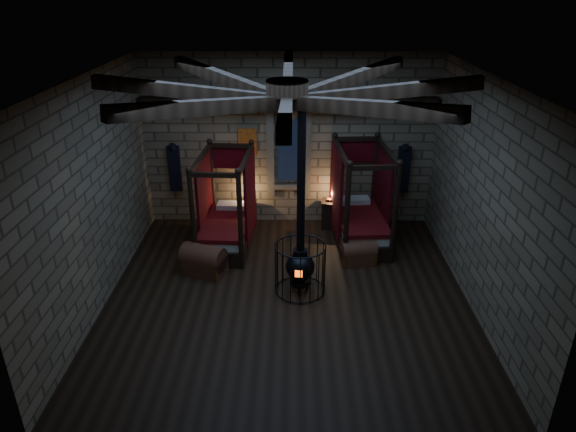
{
  "coord_description": "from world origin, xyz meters",
  "views": [
    {
      "loc": [
        0.1,
        -8.53,
        5.67
      ],
      "look_at": [
        0.01,
        0.6,
        1.45
      ],
      "focal_mm": 32.0,
      "sensor_mm": 36.0,
      "label": 1
    }
  ],
  "objects_px": {
    "bed_left": "(227,224)",
    "trunk_left": "(203,261)",
    "bed_right": "(359,218)",
    "stove": "(300,264)",
    "trunk_right": "(358,253)"
  },
  "relations": [
    {
      "from": "trunk_left",
      "to": "stove",
      "type": "xyz_separation_m",
      "value": [
        2.03,
        -0.68,
        0.33
      ]
    },
    {
      "from": "trunk_left",
      "to": "trunk_right",
      "type": "height_order",
      "value": "trunk_left"
    },
    {
      "from": "trunk_left",
      "to": "stove",
      "type": "height_order",
      "value": "stove"
    },
    {
      "from": "stove",
      "to": "trunk_left",
      "type": "bearing_deg",
      "value": 168.28
    },
    {
      "from": "bed_right",
      "to": "stove",
      "type": "distance_m",
      "value": 2.66
    },
    {
      "from": "stove",
      "to": "bed_left",
      "type": "bearing_deg",
      "value": 137.1
    },
    {
      "from": "bed_right",
      "to": "trunk_right",
      "type": "height_order",
      "value": "bed_right"
    },
    {
      "from": "trunk_right",
      "to": "stove",
      "type": "bearing_deg",
      "value": -147.49
    },
    {
      "from": "trunk_left",
      "to": "stove",
      "type": "bearing_deg",
      "value": 2.0
    },
    {
      "from": "bed_left",
      "to": "trunk_left",
      "type": "distance_m",
      "value": 1.36
    },
    {
      "from": "bed_right",
      "to": "trunk_left",
      "type": "height_order",
      "value": "bed_right"
    },
    {
      "from": "bed_right",
      "to": "stove",
      "type": "bearing_deg",
      "value": -126.33
    },
    {
      "from": "trunk_right",
      "to": "trunk_left",
      "type": "bearing_deg",
      "value": 178.81
    },
    {
      "from": "bed_right",
      "to": "trunk_left",
      "type": "distance_m",
      "value": 3.79
    },
    {
      "from": "bed_right",
      "to": "trunk_left",
      "type": "bearing_deg",
      "value": -159.61
    }
  ]
}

